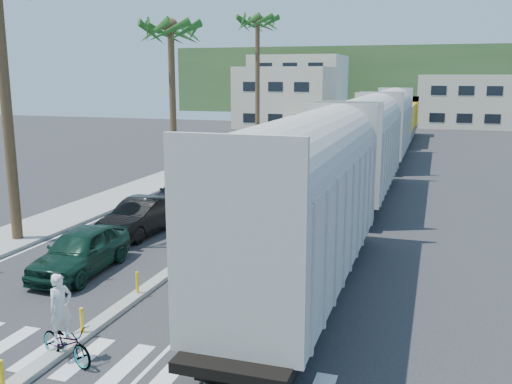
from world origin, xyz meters
TOP-DOWN VIEW (x-y plane):
  - ground at (0.00, 0.00)m, footprint 140.00×140.00m
  - sidewalk at (-8.50, 25.00)m, footprint 3.00×90.00m
  - rails at (5.00, 28.00)m, footprint 1.56×100.00m
  - median at (0.00, 19.96)m, footprint 0.45×60.00m
  - crosswalk at (0.00, -2.00)m, footprint 14.00×2.20m
  - lane_markings at (-2.15, 25.00)m, footprint 9.42×90.00m
  - freight_train at (5.00, 24.47)m, footprint 3.00×60.94m
  - palm_trees at (-8.10, 22.70)m, footprint 3.50×37.20m
  - buildings at (-6.41, 71.66)m, footprint 38.00×27.00m
  - hillside at (0.00, 100.00)m, footprint 80.00×20.00m
  - car_lead at (-3.09, 3.48)m, footprint 2.51×5.03m
  - car_second at (-3.49, 8.64)m, footprint 2.55×5.18m
  - car_third at (-3.95, 13.89)m, footprint 3.17×5.64m
  - car_rear at (-3.35, 19.26)m, footprint 2.83×5.49m
  - cyclist at (0.39, -2.24)m, footprint 1.82×2.29m

SIDE VIEW (x-z plane):
  - ground at x=0.00m, z-range 0.00..0.00m
  - lane_markings at x=-2.15m, z-range 0.00..0.01m
  - crosswalk at x=0.00m, z-range 0.00..0.01m
  - rails at x=5.00m, z-range 0.00..0.06m
  - sidewalk at x=-8.50m, z-range 0.00..0.15m
  - median at x=0.00m, z-range -0.34..0.51m
  - cyclist at x=0.39m, z-range -0.43..1.85m
  - car_rear at x=-3.35m, z-range 0.00..1.48m
  - car_third at x=-3.95m, z-range 0.00..1.51m
  - car_second at x=-3.49m, z-range 0.00..1.61m
  - car_lead at x=-3.09m, z-range 0.00..1.63m
  - freight_train at x=5.00m, z-range -0.02..5.83m
  - buildings at x=-6.41m, z-range -0.64..9.36m
  - hillside at x=0.00m, z-range 0.00..12.00m
  - palm_trees at x=-8.10m, z-range 3.93..17.68m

